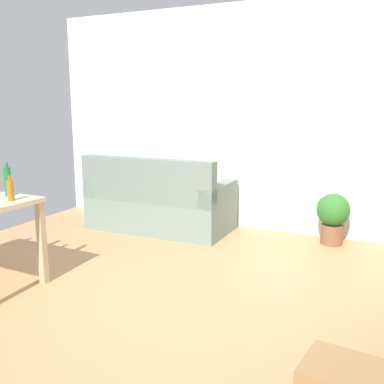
{
  "coord_description": "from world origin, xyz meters",
  "views": [
    {
      "loc": [
        1.77,
        -3.08,
        1.53
      ],
      "look_at": [
        0.1,
        0.5,
        0.75
      ],
      "focal_mm": 41.9,
      "sensor_mm": 36.0,
      "label": 1
    }
  ],
  "objects_px": {
    "potted_plant": "(333,215)",
    "bottle_green": "(8,181)",
    "couch": "(158,205)",
    "bottle_amber": "(11,190)"
  },
  "relations": [
    {
      "from": "bottle_green",
      "to": "couch",
      "type": "bearing_deg",
      "value": 79.63
    },
    {
      "from": "potted_plant",
      "to": "bottle_green",
      "type": "xyz_separation_m",
      "value": [
        -2.38,
        -2.26,
        0.56
      ]
    },
    {
      "from": "bottle_green",
      "to": "bottle_amber",
      "type": "xyz_separation_m",
      "value": [
        0.17,
        -0.14,
        -0.04
      ]
    },
    {
      "from": "couch",
      "to": "bottle_green",
      "type": "distance_m",
      "value": 2.06
    },
    {
      "from": "couch",
      "to": "bottle_amber",
      "type": "height_order",
      "value": "bottle_amber"
    },
    {
      "from": "bottle_amber",
      "to": "potted_plant",
      "type": "bearing_deg",
      "value": 47.33
    },
    {
      "from": "potted_plant",
      "to": "couch",
      "type": "bearing_deg",
      "value": -171.22
    },
    {
      "from": "couch",
      "to": "bottle_green",
      "type": "bearing_deg",
      "value": 79.63
    },
    {
      "from": "bottle_amber",
      "to": "bottle_green",
      "type": "bearing_deg",
      "value": 141.76
    },
    {
      "from": "potted_plant",
      "to": "bottle_amber",
      "type": "bearing_deg",
      "value": -132.67
    }
  ]
}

